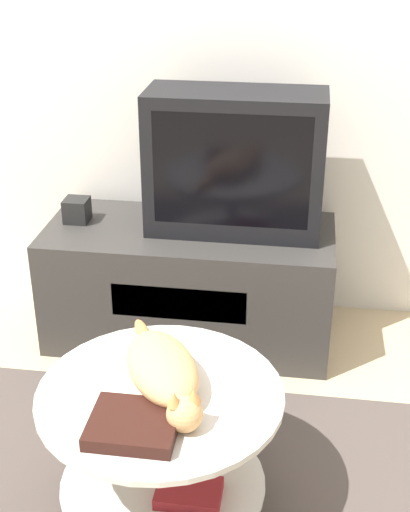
{
  "coord_description": "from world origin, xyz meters",
  "views": [
    {
      "loc": [
        0.35,
        -1.47,
        1.64
      ],
      "look_at": [
        0.05,
        0.59,
        0.6
      ],
      "focal_mm": 50.0,
      "sensor_mm": 36.0,
      "label": 1
    }
  ],
  "objects_px": {
    "tv": "(235,163)",
    "speaker": "(77,210)",
    "dvd_box": "(134,425)",
    "cat": "(165,371)"
  },
  "relations": [
    {
      "from": "dvd_box",
      "to": "tv",
      "type": "bearing_deg",
      "value": 84.14
    },
    {
      "from": "speaker",
      "to": "tv",
      "type": "bearing_deg",
      "value": 1.57
    },
    {
      "from": "tv",
      "to": "speaker",
      "type": "bearing_deg",
      "value": -178.43
    },
    {
      "from": "cat",
      "to": "speaker",
      "type": "bearing_deg",
      "value": -177.37
    },
    {
      "from": "tv",
      "to": "dvd_box",
      "type": "height_order",
      "value": "tv"
    },
    {
      "from": "dvd_box",
      "to": "cat",
      "type": "distance_m",
      "value": 0.2
    },
    {
      "from": "tv",
      "to": "speaker",
      "type": "distance_m",
      "value": 0.67
    },
    {
      "from": "speaker",
      "to": "dvd_box",
      "type": "bearing_deg",
      "value": -66.44
    },
    {
      "from": "tv",
      "to": "cat",
      "type": "bearing_deg",
      "value": -94.49
    },
    {
      "from": "tv",
      "to": "speaker",
      "type": "relative_size",
      "value": 6.98
    }
  ]
}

